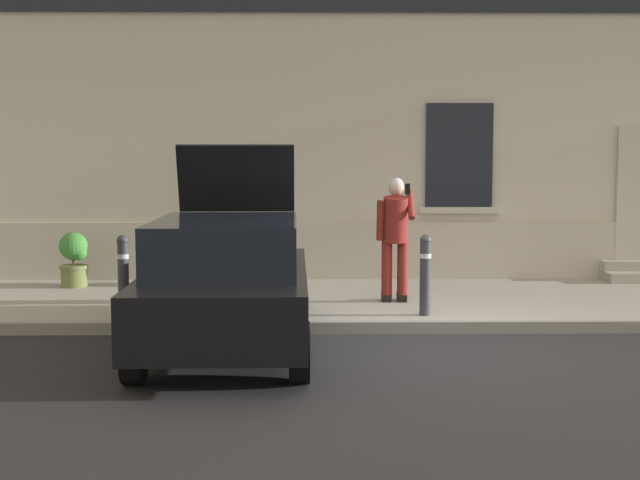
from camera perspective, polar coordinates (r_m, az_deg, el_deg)
name	(u,v)px	position (r m, az deg, el deg)	size (l,w,h in m)	color
ground_plane	(429,351)	(9.75, 7.34, -7.37)	(80.00, 80.00, 0.00)	#232326
sidewalk	(402,302)	(12.46, 5.51, -4.14)	(24.00, 3.60, 0.15)	#99968E
curb_edge	(418,327)	(10.64, 6.62, -5.84)	(24.00, 0.12, 0.15)	gray
building_facade	(388,65)	(14.83, 4.60, 11.60)	(24.00, 1.52, 7.50)	beige
hatchback_car_black	(228,281)	(9.57, -6.21, -2.73)	(1.84, 4.09, 2.34)	black
bollard_near_person	(425,272)	(10.95, 7.08, -2.13)	(0.15, 0.15, 1.04)	#333338
bollard_far_left	(123,272)	(11.10, -13.06, -2.13)	(0.15, 0.15, 1.04)	#333338
person_on_phone	(395,231)	(11.84, 5.07, 0.59)	(0.51, 0.50, 1.74)	maroon
planter_olive	(74,258)	(13.80, -16.18, -1.16)	(0.44, 0.44, 0.86)	#606B38
planter_charcoal	(199,256)	(13.58, -8.14, -1.10)	(0.44, 0.44, 0.86)	#2D2D30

